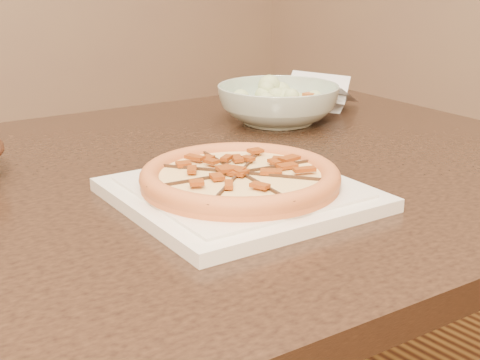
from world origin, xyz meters
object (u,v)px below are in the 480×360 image
at_px(plate, 240,194).
at_px(salad_bowl, 278,104).
at_px(dining_table, 136,237).
at_px(pizza, 240,177).

xyz_separation_m(plate, salad_bowl, (0.35, 0.31, 0.03)).
height_order(dining_table, salad_bowl, salad_bowl).
xyz_separation_m(dining_table, salad_bowl, (0.42, 0.14, 0.13)).
relative_size(dining_table, pizza, 5.95).
distance_m(dining_table, plate, 0.21).
relative_size(pizza, salad_bowl, 1.12).
height_order(plate, salad_bowl, salad_bowl).
relative_size(dining_table, plate, 4.80).
xyz_separation_m(pizza, salad_bowl, (0.35, 0.31, 0.00)).
bearing_deg(dining_table, plate, -67.10).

